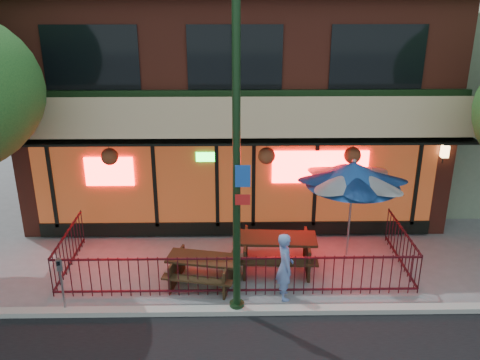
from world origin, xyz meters
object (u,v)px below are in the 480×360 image
object	(u,v)px
street_light	(237,176)
picnic_table_left	(203,266)
picnic_table_right	(276,247)
parking_meter_near	(61,277)
patio_umbrella	(353,174)
pedestrian	(285,266)

from	to	relation	value
street_light	picnic_table_left	world-z (taller)	street_light
picnic_table_right	parking_meter_near	world-z (taller)	parking_meter_near
street_light	patio_umbrella	distance (m)	3.90
patio_umbrella	parking_meter_near	xyz separation A→B (m)	(-6.69, -2.42, -1.41)
picnic_table_left	pedestrian	xyz separation A→B (m)	(1.88, -0.60, 0.34)
street_light	patio_umbrella	bearing A→B (deg)	39.57
patio_umbrella	picnic_table_left	bearing A→B (deg)	-160.50
street_light	picnic_table_right	bearing A→B (deg)	61.22
pedestrian	picnic_table_right	bearing A→B (deg)	-3.72
street_light	picnic_table_right	distance (m)	3.33
street_light	parking_meter_near	distance (m)	4.38
picnic_table_right	pedestrian	distance (m)	1.35
picnic_table_left	pedestrian	size ratio (longest dim) A/B	1.17
picnic_table_right	patio_umbrella	xyz separation A→B (m)	(1.93, 0.60, 1.74)
patio_umbrella	pedestrian	distance (m)	3.06
patio_umbrella	parking_meter_near	world-z (taller)	patio_umbrella
street_light	parking_meter_near	size ratio (longest dim) A/B	5.35
street_light	pedestrian	xyz separation A→B (m)	(1.08, 0.50, -2.35)
picnic_table_left	parking_meter_near	world-z (taller)	parking_meter_near
street_light	picnic_table_left	bearing A→B (deg)	126.03
picnic_table_right	patio_umbrella	size ratio (longest dim) A/B	0.77
street_light	patio_umbrella	xyz separation A→B (m)	(2.94, 2.43, -0.86)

